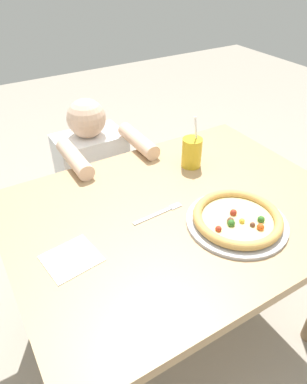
{
  "coord_description": "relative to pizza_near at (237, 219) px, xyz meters",
  "views": [
    {
      "loc": [
        -0.6,
        -0.81,
        1.56
      ],
      "look_at": [
        -0.05,
        0.1,
        0.78
      ],
      "focal_mm": 32.88,
      "sensor_mm": 36.0,
      "label": 1
    }
  ],
  "objects": [
    {
      "name": "pizza_near",
      "position": [
        0.0,
        0.0,
        0.0
      ],
      "size": [
        0.35,
        0.35,
        0.04
      ],
      "color": "#B7B7BC",
      "rests_on": "dining_table"
    },
    {
      "name": "diner_seated",
      "position": [
        -0.19,
        0.87,
        -0.33
      ],
      "size": [
        0.38,
        0.51,
        0.94
      ],
      "color": "#333847",
      "rests_on": "ground"
    },
    {
      "name": "fork",
      "position": [
        -0.2,
        0.18,
        -0.02
      ],
      "size": [
        0.2,
        0.03,
        0.0
      ],
      "color": "silver",
      "rests_on": "dining_table"
    },
    {
      "name": "dining_table",
      "position": [
        -0.12,
        0.17,
        -0.13
      ],
      "size": [
        1.22,
        0.92,
        0.75
      ],
      "color": "tan",
      "rests_on": "ground"
    },
    {
      "name": "ground_plane",
      "position": [
        -0.12,
        0.17,
        -0.77
      ],
      "size": [
        8.0,
        8.0,
        0.0
      ],
      "primitive_type": "plane",
      "color": "#9E9384"
    },
    {
      "name": "drink_cup_colored",
      "position": [
        0.09,
        0.39,
        0.04
      ],
      "size": [
        0.08,
        0.08,
        0.23
      ],
      "color": "gold",
      "rests_on": "dining_table"
    },
    {
      "name": "paper_napkin",
      "position": [
        -0.55,
        0.14,
        -0.02
      ],
      "size": [
        0.18,
        0.16,
        0.0
      ],
      "primitive_type": "cube",
      "rotation": [
        0.0,
        0.0,
        0.13
      ],
      "color": "white",
      "rests_on": "dining_table"
    }
  ]
}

